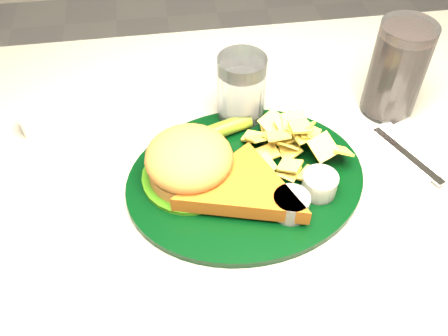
# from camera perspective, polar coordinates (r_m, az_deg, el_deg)

# --- Properties ---
(table) EXTENTS (1.20, 0.80, 0.75)m
(table) POSITION_cam_1_polar(r_m,az_deg,el_deg) (1.05, -1.04, -14.69)
(table) COLOR gray
(table) RESTS_ON ground
(dinner_plate) EXTENTS (0.39, 0.35, 0.08)m
(dinner_plate) POSITION_cam_1_polar(r_m,az_deg,el_deg) (0.71, 2.57, 0.61)
(dinner_plate) COLOR black
(dinner_plate) RESTS_ON table
(water_glass) EXTENTS (0.09, 0.09, 0.12)m
(water_glass) POSITION_cam_1_polar(r_m,az_deg,el_deg) (0.80, 1.99, 8.83)
(water_glass) COLOR white
(water_glass) RESTS_ON table
(cola_glass) EXTENTS (0.09, 0.09, 0.16)m
(cola_glass) POSITION_cam_1_polar(r_m,az_deg,el_deg) (0.85, 19.17, 10.53)
(cola_glass) COLOR black
(cola_glass) RESTS_ON table
(fork_napkin) EXTENTS (0.20, 0.22, 0.01)m
(fork_napkin) POSITION_cam_1_polar(r_m,az_deg,el_deg) (0.82, 19.91, 1.90)
(fork_napkin) COLOR white
(fork_napkin) RESTS_ON table
(ramekin) EXTENTS (0.06, 0.06, 0.03)m
(ramekin) POSITION_cam_1_polar(r_m,az_deg,el_deg) (0.86, -20.71, 4.80)
(ramekin) COLOR silver
(ramekin) RESTS_ON table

